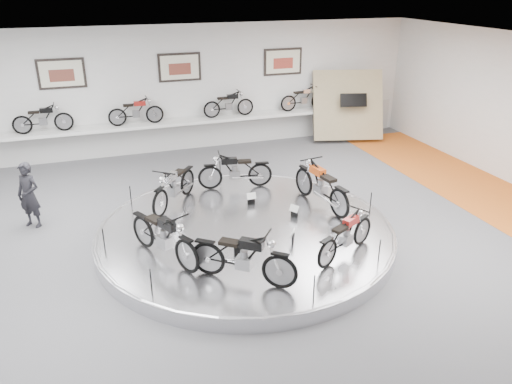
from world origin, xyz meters
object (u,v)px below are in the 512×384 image
object	(u,v)px
bike_e	(243,257)
visitor	(29,195)
display_platform	(246,233)
bike_c	(174,186)
bike_f	(346,235)
bike_a	(321,185)
shelf	(184,122)
bike_b	(235,170)
bike_d	(164,235)

from	to	relation	value
bike_e	visitor	distance (m)	5.63
display_platform	bike_c	xyz separation A→B (m)	(-1.23, 1.64, 0.65)
bike_e	bike_f	world-z (taller)	bike_e
display_platform	visitor	world-z (taller)	visitor
bike_a	bike_c	distance (m)	3.45
shelf	bike_a	distance (m)	6.27
bike_c	display_platform	bearing A→B (deg)	75.33
visitor	bike_c	bearing A→B (deg)	25.33
bike_b	visitor	bearing A→B (deg)	9.92
display_platform	bike_f	distance (m)	2.37
bike_c	bike_d	bearing A→B (deg)	23.62
bike_a	bike_f	bearing A→B (deg)	156.96
bike_d	shelf	bearing A→B (deg)	138.23
shelf	bike_e	xyz separation A→B (m)	(-0.68, -8.38, -0.20)
bike_f	shelf	bearing A→B (deg)	71.87
visitor	bike_e	bearing A→B (deg)	-12.69
shelf	bike_a	bearing A→B (deg)	-71.24
bike_d	bike_e	world-z (taller)	bike_d
bike_f	visitor	xyz separation A→B (m)	(-5.88, 3.99, 0.02)
bike_d	bike_e	bearing A→B (deg)	16.92
bike_d	bike_f	xyz separation A→B (m)	(3.32, -1.01, -0.06)
bike_b	bike_c	distance (m)	1.76
shelf	bike_d	bearing A→B (deg)	-104.63
bike_f	bike_a	bearing A→B (deg)	47.77
bike_a	visitor	size ratio (longest dim) A/B	1.18
bike_d	bike_e	size ratio (longest dim) A/B	1.02
bike_a	bike_e	world-z (taller)	bike_a
bike_f	visitor	size ratio (longest dim) A/B	0.99
bike_e	visitor	bearing A→B (deg)	169.81
bike_b	visitor	size ratio (longest dim) A/B	1.05
bike_e	bike_b	bearing A→B (deg)	113.13
shelf	bike_e	size ratio (longest dim) A/B	6.50
bike_b	bike_f	distance (m)	4.10
bike_c	bike_a	bearing A→B (deg)	108.64
bike_b	bike_e	xyz separation A→B (m)	(-1.12, -4.18, 0.02)
bike_b	bike_f	bearing A→B (deg)	114.52
display_platform	bike_a	bearing A→B (deg)	13.09
bike_a	visitor	bearing A→B (deg)	65.68
bike_b	bike_f	xyz separation A→B (m)	(1.02, -3.97, -0.03)
bike_b	bike_e	bearing A→B (deg)	85.15
shelf	bike_f	world-z (taller)	bike_f
bike_c	shelf	bearing A→B (deg)	-155.92
bike_a	visitor	world-z (taller)	visitor
visitor	bike_f	bearing A→B (deg)	1.47
bike_a	bike_d	xyz separation A→B (m)	(-3.88, -1.22, -0.03)
shelf	bike_f	bearing A→B (deg)	-79.88
display_platform	bike_d	size ratio (longest dim) A/B	3.71
display_platform	bike_f	xyz separation A→B (m)	(1.46, -1.77, 0.60)
display_platform	bike_c	bearing A→B (deg)	126.77
bike_e	display_platform	bearing A→B (deg)	109.19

